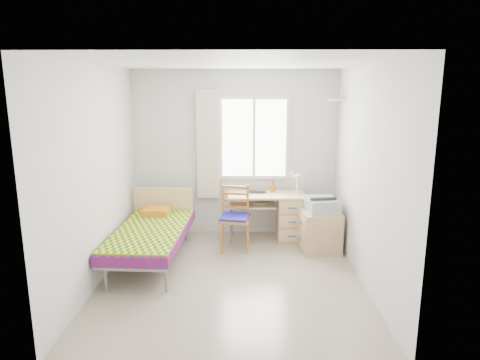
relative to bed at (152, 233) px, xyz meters
name	(u,v)px	position (x,y,z in m)	size (l,w,h in m)	color
floor	(231,278)	(1.10, -0.55, -0.40)	(3.50, 3.50, 0.00)	#BCAD93
ceiling	(230,63)	(1.10, -0.55, 2.20)	(3.50, 3.50, 0.00)	white
wall_back	(235,154)	(1.10, 1.20, 0.90)	(3.20, 3.20, 0.00)	silver
wall_left	(97,176)	(-0.50, -0.55, 0.90)	(3.50, 3.50, 0.00)	silver
wall_right	(367,177)	(2.70, -0.55, 0.90)	(3.50, 3.50, 0.00)	silver
window	(254,138)	(1.40, 1.18, 1.15)	(1.10, 0.04, 1.30)	white
curtain	(208,145)	(0.68, 1.13, 1.05)	(0.35, 0.05, 1.70)	beige
floating_shelf	(336,100)	(2.59, 0.85, 1.75)	(0.20, 0.32, 0.03)	white
bed	(152,233)	(0.00, 0.00, 0.00)	(0.97, 1.94, 0.82)	gray
desk	(286,215)	(1.90, 0.86, 0.00)	(1.17, 0.55, 0.73)	tan
chair	(236,214)	(1.13, 0.48, 0.13)	(0.47, 0.47, 0.95)	#A66820
cabinet	(320,232)	(2.35, 0.38, -0.11)	(0.59, 0.53, 0.59)	tan
printer	(322,204)	(2.36, 0.41, 0.29)	(0.47, 0.52, 0.20)	#AEB2B7
laptop	(256,192)	(1.43, 0.91, 0.34)	(0.30, 0.19, 0.02)	black
pen_cup	(273,188)	(1.70, 1.03, 0.38)	(0.08, 0.08, 0.10)	orange
task_lamp	(294,180)	(2.00, 0.79, 0.57)	(0.22, 0.31, 0.39)	white
book	(255,202)	(1.42, 0.89, 0.19)	(0.17, 0.23, 0.02)	gray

